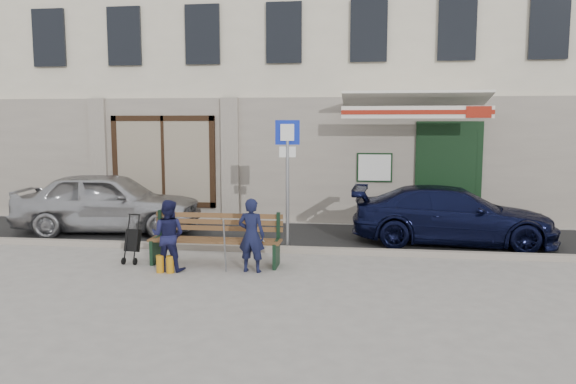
% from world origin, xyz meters
% --- Properties ---
extents(ground, '(80.00, 80.00, 0.00)m').
position_xyz_m(ground, '(0.00, 0.00, 0.00)').
color(ground, '#9E9991').
rests_on(ground, ground).
extents(asphalt_lane, '(60.00, 3.20, 0.01)m').
position_xyz_m(asphalt_lane, '(0.00, 3.10, 0.01)').
color(asphalt_lane, '#282828').
rests_on(asphalt_lane, ground).
extents(curb, '(60.00, 0.18, 0.12)m').
position_xyz_m(curb, '(0.00, 1.50, 0.06)').
color(curb, '#9E9384').
rests_on(curb, ground).
extents(building, '(20.00, 8.27, 10.00)m').
position_xyz_m(building, '(0.01, 8.45, 4.97)').
color(building, beige).
rests_on(building, ground).
extents(car_silver, '(4.42, 2.18, 1.45)m').
position_xyz_m(car_silver, '(-3.84, 2.96, 0.72)').
color(car_silver, '#A7A8AC').
rests_on(car_silver, ground).
extents(car_navy, '(4.30, 1.93, 1.22)m').
position_xyz_m(car_navy, '(3.92, 2.80, 0.61)').
color(car_navy, black).
rests_on(car_navy, ground).
extents(parking_sign, '(0.48, 0.13, 2.61)m').
position_xyz_m(parking_sign, '(0.52, 1.77, 1.75)').
color(parking_sign, gray).
rests_on(parking_sign, ground).
extents(bench, '(2.40, 1.17, 0.98)m').
position_xyz_m(bench, '(-0.65, 0.39, 0.46)').
color(bench, brown).
rests_on(bench, ground).
extents(man, '(0.50, 0.36, 1.28)m').
position_xyz_m(man, '(0.15, -0.02, 0.64)').
color(man, '#121633').
rests_on(man, ground).
extents(woman, '(0.63, 0.50, 1.24)m').
position_xyz_m(woman, '(-1.30, -0.12, 0.62)').
color(woman, '#16173D').
rests_on(woman, ground).
extents(stroller, '(0.28, 0.38, 0.89)m').
position_xyz_m(stroller, '(-2.15, 0.33, 0.39)').
color(stroller, black).
rests_on(stroller, ground).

